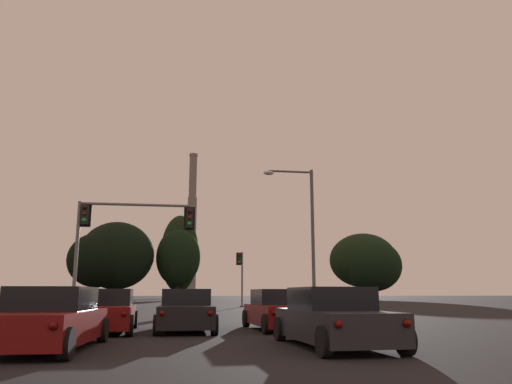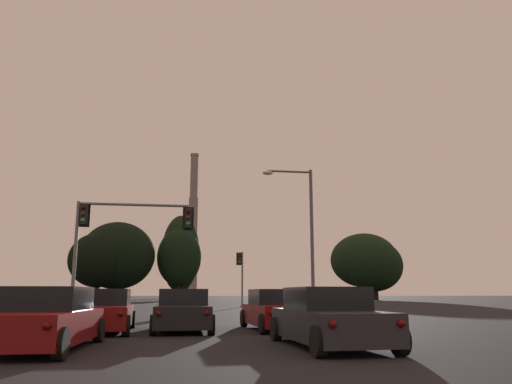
{
  "view_description": "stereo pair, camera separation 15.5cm",
  "coord_description": "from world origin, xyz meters",
  "views": [
    {
      "loc": [
        -0.62,
        -1.98,
        1.27
      ],
      "look_at": [
        6.39,
        43.35,
        10.64
      ],
      "focal_mm": 35.0,
      "sensor_mm": 36.0,
      "label": 1
    },
    {
      "loc": [
        -0.47,
        -2.01,
        1.27
      ],
      "look_at": [
        6.39,
        43.35,
        10.64
      ],
      "focal_mm": 35.0,
      "sensor_mm": 36.0,
      "label": 2
    }
  ],
  "objects": [
    {
      "name": "treeline_center_right",
      "position": [
        36.9,
        96.48,
        7.97
      ],
      "size": [
        13.84,
        12.46,
        13.49
      ],
      "color": "black",
      "rests_on": "ground_plane"
    },
    {
      "name": "sedan_right_lane_front",
      "position": [
        3.01,
        16.14,
        0.67
      ],
      "size": [
        2.15,
        4.76,
        1.43
      ],
      "rotation": [
        0.0,
        0.0,
        0.04
      ],
      "color": "maroon",
      "rests_on": "ground_plane"
    },
    {
      "name": "sedan_right_lane_second",
      "position": [
        3.14,
        10.1,
        0.67
      ],
      "size": [
        2.15,
        4.76,
        1.43
      ],
      "rotation": [
        0.0,
        0.0,
        0.04
      ],
      "color": "#232328",
      "rests_on": "ground_plane"
    },
    {
      "name": "sedan_center_lane_front",
      "position": [
        -0.31,
        16.0,
        0.67
      ],
      "size": [
        2.05,
        4.73,
        1.43
      ],
      "rotation": [
        0.0,
        0.0,
        -0.01
      ],
      "color": "black",
      "rests_on": "ground_plane"
    },
    {
      "name": "smokestack",
      "position": [
        3.0,
        148.46,
        17.23
      ],
      "size": [
        5.14,
        5.14,
        43.82
      ],
      "color": "slate",
      "rests_on": "ground_plane"
    },
    {
      "name": "sedan_left_lane_front",
      "position": [
        -2.98,
        15.86,
        0.67
      ],
      "size": [
        2.16,
        4.77,
        1.43
      ],
      "rotation": [
        0.0,
        0.0,
        0.04
      ],
      "color": "maroon",
      "rests_on": "ground_plane"
    },
    {
      "name": "treeline_left_mid",
      "position": [
        -0.45,
        95.53,
        8.87
      ],
      "size": [
        7.25,
        6.53,
        16.24
      ],
      "color": "black",
      "rests_on": "ground_plane"
    },
    {
      "name": "treeline_far_right",
      "position": [
        -14.79,
        89.65,
        7.07
      ],
      "size": [
        10.29,
        9.26,
        11.86
      ],
      "color": "black",
      "rests_on": "ground_plane"
    },
    {
      "name": "treeline_right_mid",
      "position": [
        -11.79,
        92.1,
        8.09
      ],
      "size": [
        13.42,
        12.08,
        14.22
      ],
      "color": "black",
      "rests_on": "ground_plane"
    },
    {
      "name": "traffic_light_overhead_left",
      "position": [
        -3.73,
        24.24,
        4.55
      ],
      "size": [
        6.08,
        0.5,
        5.91
      ],
      "color": "slate",
      "rests_on": "ground_plane"
    },
    {
      "name": "treeline_far_left",
      "position": [
        -0.67,
        93.62,
        7.97
      ],
      "size": [
        8.27,
        7.44,
        13.35
      ],
      "color": "black",
      "rests_on": "ground_plane"
    },
    {
      "name": "street_lamp",
      "position": [
        6.75,
        26.63,
        5.29
      ],
      "size": [
        3.07,
        0.36,
        8.65
      ],
      "color": "#56565B",
      "rests_on": "ground_plane"
    },
    {
      "name": "traffic_light_far_right",
      "position": [
        5.49,
        47.45,
        3.52
      ],
      "size": [
        0.78,
        0.5,
        5.34
      ],
      "color": "slate",
      "rests_on": "ground_plane"
    },
    {
      "name": "sedan_left_lane_second",
      "position": [
        -3.51,
        10.43,
        0.67
      ],
      "size": [
        2.15,
        4.76,
        1.43
      ],
      "rotation": [
        0.0,
        0.0,
        -0.04
      ],
      "color": "maroon",
      "rests_on": "ground_plane"
    },
    {
      "name": "treeline_center_left",
      "position": [
        37.8,
        93.53,
        6.77
      ],
      "size": [
        11.4,
        10.26,
        11.89
      ],
      "color": "black",
      "rests_on": "ground_plane"
    }
  ]
}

